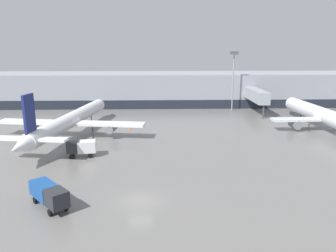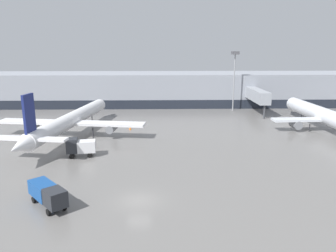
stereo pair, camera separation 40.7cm
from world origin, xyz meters
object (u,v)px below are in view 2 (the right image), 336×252
parked_jet_1 (325,117)px  service_truck_1 (80,146)px  traffic_cone_3 (130,128)px  parked_jet_0 (71,120)px  traffic_cone_0 (33,123)px  apron_light_mast_2 (235,63)px  service_truck_0 (48,193)px

parked_jet_1 → service_truck_1: bearing=106.3°
service_truck_1 → traffic_cone_3: bearing=-118.7°
parked_jet_0 → traffic_cone_0: size_ratio=53.76×
parked_jet_1 → traffic_cone_3: size_ratio=57.48×
service_truck_1 → parked_jet_0: bearing=-77.6°
traffic_cone_0 → parked_jet_0: bearing=-42.4°
service_truck_1 → apron_light_mast_2: apron_light_mast_2 is taller
parked_jet_0 → traffic_cone_0: bearing=55.9°
parked_jet_0 → traffic_cone_3: parked_jet_0 is taller
service_truck_0 → apron_light_mast_2: apron_light_mast_2 is taller
parked_jet_1 → traffic_cone_0: (-60.01, 6.56, -2.45)m
service_truck_0 → apron_light_mast_2: 61.76m
parked_jet_0 → traffic_cone_3: bearing=-56.5°
parked_jet_0 → service_truck_1: bearing=-150.7°
parked_jet_0 → apron_light_mast_2: apron_light_mast_2 is taller
service_truck_1 → traffic_cone_0: bearing=-63.2°
parked_jet_0 → service_truck_0: 28.05m
service_truck_0 → traffic_cone_0: size_ratio=7.86×
traffic_cone_0 → traffic_cone_3: 21.92m
service_truck_0 → traffic_cone_3: bearing=128.8°
service_truck_1 → traffic_cone_0: 26.43m
service_truck_0 → traffic_cone_3: service_truck_0 is taller
parked_jet_0 → service_truck_0: size_ratio=6.84×
traffic_cone_0 → apron_light_mast_2: bearing=17.9°
apron_light_mast_2 → parked_jet_1: bearing=-57.7°
service_truck_1 → traffic_cone_0: service_truck_1 is taller
service_truck_0 → traffic_cone_3: 32.99m
parked_jet_0 → service_truck_1: 12.44m
traffic_cone_0 → parked_jet_1: bearing=-6.2°
parked_jet_0 → service_truck_1: (4.43, -11.53, -1.47)m
parked_jet_0 → traffic_cone_0: parked_jet_0 is taller
parked_jet_1 → service_truck_0: parked_jet_1 is taller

